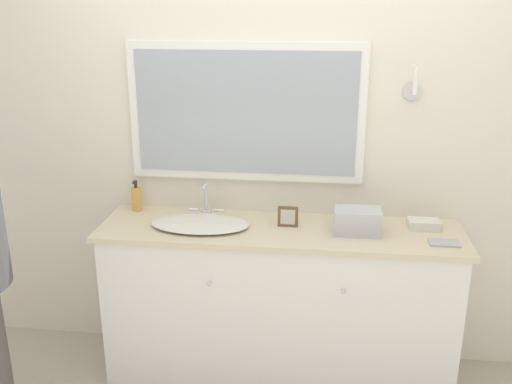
# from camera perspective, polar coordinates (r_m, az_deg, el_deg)

# --- Properties ---
(wall_back) EXTENTS (8.00, 0.18, 2.55)m
(wall_back) POSITION_cam_1_polar(r_m,az_deg,el_deg) (3.21, 2.81, 4.56)
(wall_back) COLOR silver
(wall_back) RESTS_ON ground_plane
(vanity_counter) EXTENTS (1.95, 0.52, 0.90)m
(vanity_counter) POSITION_cam_1_polar(r_m,az_deg,el_deg) (3.25, 2.31, -11.00)
(vanity_counter) COLOR white
(vanity_counter) RESTS_ON ground_plane
(sink_basin) EXTENTS (0.54, 0.36, 0.19)m
(sink_basin) POSITION_cam_1_polar(r_m,az_deg,el_deg) (3.09, -5.61, -3.07)
(sink_basin) COLOR silver
(sink_basin) RESTS_ON vanity_counter
(soap_bottle) EXTENTS (0.06, 0.06, 0.18)m
(soap_bottle) POSITION_cam_1_polar(r_m,az_deg,el_deg) (3.36, -11.86, -0.62)
(soap_bottle) COLOR gold
(soap_bottle) RESTS_ON vanity_counter
(appliance_box) EXTENTS (0.24, 0.15, 0.13)m
(appliance_box) POSITION_cam_1_polar(r_m,az_deg,el_deg) (3.02, 10.11, -2.90)
(appliance_box) COLOR #BCBCC1
(appliance_box) RESTS_ON vanity_counter
(picture_frame) EXTENTS (0.11, 0.01, 0.12)m
(picture_frame) POSITION_cam_1_polar(r_m,az_deg,el_deg) (3.06, 3.21, -2.47)
(picture_frame) COLOR brown
(picture_frame) RESTS_ON vanity_counter
(hand_towel_near_sink) EXTENTS (0.16, 0.10, 0.05)m
(hand_towel_near_sink) POSITION_cam_1_polar(r_m,az_deg,el_deg) (3.17, 16.41, -3.12)
(hand_towel_near_sink) COLOR silver
(hand_towel_near_sink) RESTS_ON vanity_counter
(metal_tray) EXTENTS (0.15, 0.09, 0.01)m
(metal_tray) POSITION_cam_1_polar(r_m,az_deg,el_deg) (3.02, 18.30, -4.85)
(metal_tray) COLOR #ADADB2
(metal_tray) RESTS_ON vanity_counter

